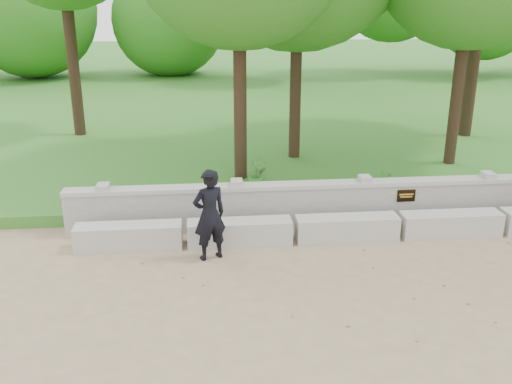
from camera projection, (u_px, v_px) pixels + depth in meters
ground at (438, 286)px, 8.97m from camera, size 80.00×80.00×0.00m
lawn at (295, 109)px, 22.09m from camera, size 40.00×22.00×0.25m
concrete_bench at (399, 226)px, 10.68m from camera, size 11.90×0.45×0.45m
parapet_wall at (388, 201)px, 11.26m from camera, size 12.50×0.35×0.90m
man_main at (209, 215)px, 9.64m from camera, size 0.69×0.65×1.61m
shrub_a at (260, 170)px, 12.89m from camera, size 0.39×0.32×0.62m
shrub_b at (385, 184)px, 12.01m from camera, size 0.36×0.41×0.61m
shrub_d at (256, 174)px, 12.63m from camera, size 0.46×0.45×0.61m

